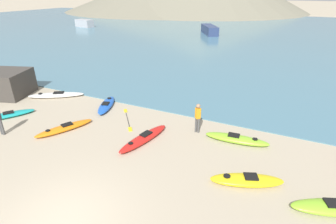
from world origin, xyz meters
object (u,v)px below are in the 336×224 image
Objects in this scene: kayak_on_sand_5 at (6,115)px; shoreline_rock at (5,83)px; kayak_on_sand_4 at (56,95)px; moored_boat_2 at (84,23)px; kayak_on_sand_6 at (247,180)px; moored_boat_0 at (210,30)px; loose_paddle at (128,119)px; kayak_on_sand_2 at (144,138)px; kayak_on_sand_7 at (65,128)px; person_near_waterline at (198,116)px; kayak_on_sand_1 at (106,105)px; kayak_on_sand_0 at (237,139)px.

shoreline_rock reaches higher than kayak_on_sand_5.
moored_boat_2 reaches higher than kayak_on_sand_4.
kayak_on_sand_6 is 36.01m from moored_boat_0.
loose_paddle is (6.15, -0.78, -0.14)m from kayak_on_sand_4.
moored_boat_2 is at bearing 138.24° from kayak_on_sand_6.
loose_paddle is at bearing -45.46° from moored_boat_2.
shoreline_rock is at bearing -97.98° from moored_boat_0.
kayak_on_sand_2 is 0.95× the size of kayak_on_sand_4.
kayak_on_sand_4 is at bearing 140.98° from kayak_on_sand_7.
kayak_on_sand_1 is at bearing 174.77° from person_near_waterline.
kayak_on_sand_0 is 0.52× the size of moored_boat_0.
kayak_on_sand_4 is at bearing -51.41° from moored_boat_2.
loose_paddle is at bearing -22.54° from kayak_on_sand_1.
loose_paddle is at bearing -80.89° from moored_boat_0.
shoreline_rock reaches higher than person_near_waterline.
moored_boat_0 is (-2.80, 33.80, 0.58)m from kayak_on_sand_7.
person_near_waterline is at bearing 16.37° from kayak_on_sand_5.
kayak_on_sand_0 is at bearing -70.59° from moored_boat_0.
kayak_on_sand_0 is 1.08× the size of kayak_on_sand_6.
kayak_on_sand_5 is 0.72× the size of moored_boat_2.
kayak_on_sand_7 is 6.79m from person_near_waterline.
kayak_on_sand_4 is 1.16× the size of kayak_on_sand_7.
moored_boat_2 is at bearing 123.33° from shoreline_rock.
kayak_on_sand_7 is at bearing -168.72° from kayak_on_sand_2.
kayak_on_sand_2 is 11.52m from shoreline_rock.
shoreline_rock is (-15.44, -0.55, 0.66)m from kayak_on_sand_0.
loose_paddle is at bearing -178.00° from kayak_on_sand_0.
person_near_waterline is 44.34m from moored_boat_2.
shoreline_rock is (-9.48, -0.34, 0.81)m from loose_paddle.
kayak_on_sand_0 reaches higher than kayak_on_sand_4.
moored_boat_0 reaches higher than kayak_on_sand_4.
loose_paddle is (-5.95, -0.21, -0.15)m from kayak_on_sand_0.
moored_boat_2 is (-36.16, 32.28, 0.56)m from kayak_on_sand_6.
shoreline_rock is at bearing 164.16° from kayak_on_sand_7.
kayak_on_sand_2 is 1.13× the size of kayak_on_sand_5.
kayak_on_sand_6 is 0.48× the size of moored_boat_0.
moored_boat_0 is (-10.99, 31.19, 0.55)m from kayak_on_sand_0.
kayak_on_sand_0 is 1.02× the size of kayak_on_sand_7.
kayak_on_sand_0 is 12.12m from kayak_on_sand_4.
moored_boat_2 is 35.98m from shoreline_rock.
kayak_on_sand_5 is 0.98× the size of kayak_on_sand_7.
kayak_on_sand_6 is 0.69× the size of moored_boat_2.
person_near_waterline is (10.10, -0.46, 0.73)m from kayak_on_sand_4.
shoreline_rock is at bearing -161.36° from kayak_on_sand_4.
kayak_on_sand_4 reaches higher than loose_paddle.
moored_boat_2 reaches higher than kayak_on_sand_2.
kayak_on_sand_6 is 4.20m from person_near_waterline.
loose_paddle is (-6.91, 2.56, -0.14)m from kayak_on_sand_6.
kayak_on_sand_7 is at bearing -85.26° from moored_boat_0.
kayak_on_sand_1 is 30.67m from moored_boat_0.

